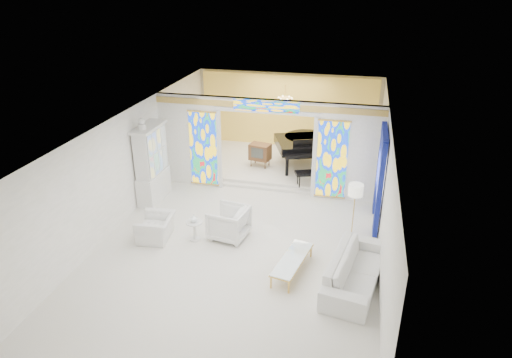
% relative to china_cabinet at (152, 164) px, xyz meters
% --- Properties ---
extents(floor, '(12.00, 12.00, 0.00)m').
position_rel_china_cabinet_xyz_m(floor, '(3.22, -0.60, -1.17)').
color(floor, silver).
rests_on(floor, ground).
extents(ceiling, '(7.00, 12.00, 0.02)m').
position_rel_china_cabinet_xyz_m(ceiling, '(3.22, -0.60, 1.83)').
color(ceiling, white).
rests_on(ceiling, wall_back).
extents(wall_back, '(7.00, 0.02, 3.00)m').
position_rel_china_cabinet_xyz_m(wall_back, '(3.22, 5.40, 0.33)').
color(wall_back, white).
rests_on(wall_back, floor).
extents(wall_front, '(7.00, 0.02, 3.00)m').
position_rel_china_cabinet_xyz_m(wall_front, '(3.22, -6.60, 0.33)').
color(wall_front, white).
rests_on(wall_front, floor).
extents(wall_left, '(0.02, 12.00, 3.00)m').
position_rel_china_cabinet_xyz_m(wall_left, '(-0.28, -0.60, 0.33)').
color(wall_left, white).
rests_on(wall_left, floor).
extents(wall_right, '(0.02, 12.00, 3.00)m').
position_rel_china_cabinet_xyz_m(wall_right, '(6.72, -0.60, 0.33)').
color(wall_right, white).
rests_on(wall_right, floor).
extents(partition_wall, '(7.00, 0.22, 3.00)m').
position_rel_china_cabinet_xyz_m(partition_wall, '(3.22, 1.40, 0.48)').
color(partition_wall, white).
rests_on(partition_wall, floor).
extents(stained_glass_left, '(0.90, 0.04, 2.40)m').
position_rel_china_cabinet_xyz_m(stained_glass_left, '(1.19, 1.29, 0.13)').
color(stained_glass_left, gold).
rests_on(stained_glass_left, partition_wall).
extents(stained_glass_right, '(0.90, 0.04, 2.40)m').
position_rel_china_cabinet_xyz_m(stained_glass_right, '(5.25, 1.29, 0.13)').
color(stained_glass_right, gold).
rests_on(stained_glass_right, partition_wall).
extents(stained_glass_transom, '(2.00, 0.04, 0.34)m').
position_rel_china_cabinet_xyz_m(stained_glass_transom, '(3.22, 1.29, 1.65)').
color(stained_glass_transom, gold).
rests_on(stained_glass_transom, partition_wall).
extents(alcove_platform, '(6.80, 3.80, 0.18)m').
position_rel_china_cabinet_xyz_m(alcove_platform, '(3.22, 3.50, -1.08)').
color(alcove_platform, silver).
rests_on(alcove_platform, floor).
extents(gold_curtain_back, '(6.70, 0.10, 2.90)m').
position_rel_china_cabinet_xyz_m(gold_curtain_back, '(3.22, 5.28, 0.33)').
color(gold_curtain_back, '#ECC452').
rests_on(gold_curtain_back, wall_back).
extents(chandelier, '(0.48, 0.48, 0.30)m').
position_rel_china_cabinet_xyz_m(chandelier, '(3.42, 3.40, 1.38)').
color(chandelier, gold).
rests_on(chandelier, ceiling).
extents(blue_drapes, '(0.14, 1.85, 2.65)m').
position_rel_china_cabinet_xyz_m(blue_drapes, '(6.62, 0.10, 0.41)').
color(blue_drapes, navy).
rests_on(blue_drapes, wall_right).
extents(china_cabinet, '(0.56, 1.46, 2.72)m').
position_rel_china_cabinet_xyz_m(china_cabinet, '(0.00, 0.00, 0.00)').
color(china_cabinet, silver).
rests_on(china_cabinet, floor).
extents(armchair_left, '(0.96, 1.07, 0.64)m').
position_rel_china_cabinet_xyz_m(armchair_left, '(1.02, -2.09, -0.85)').
color(armchair_left, white).
rests_on(armchair_left, floor).
extents(armchair_right, '(1.08, 1.06, 0.87)m').
position_rel_china_cabinet_xyz_m(armchair_right, '(2.85, -1.60, -0.74)').
color(armchair_right, white).
rests_on(armchair_right, floor).
extents(sofa, '(1.44, 2.71, 0.75)m').
position_rel_china_cabinet_xyz_m(sofa, '(6.17, -2.88, -0.79)').
color(sofa, silver).
rests_on(sofa, floor).
extents(side_table, '(0.56, 0.56, 0.54)m').
position_rel_china_cabinet_xyz_m(side_table, '(2.02, -1.93, -0.82)').
color(side_table, silver).
rests_on(side_table, floor).
extents(vase, '(0.22, 0.22, 0.21)m').
position_rel_china_cabinet_xyz_m(vase, '(2.02, -1.93, -0.53)').
color(vase, white).
rests_on(vase, side_table).
extents(coffee_table, '(0.82, 1.72, 0.37)m').
position_rel_china_cabinet_xyz_m(coffee_table, '(4.73, -2.75, -0.83)').
color(coffee_table, white).
rests_on(coffee_table, floor).
extents(floor_lamp, '(0.49, 0.49, 1.54)m').
position_rel_china_cabinet_xyz_m(floor_lamp, '(6.02, -0.86, 0.15)').
color(floor_lamp, gold).
rests_on(floor_lamp, floor).
extents(grand_piano, '(2.20, 3.33, 1.19)m').
position_rel_china_cabinet_xyz_m(grand_piano, '(4.11, 3.40, -0.18)').
color(grand_piano, black).
rests_on(grand_piano, alcove_platform).
extents(tv_console, '(0.78, 0.61, 0.81)m').
position_rel_china_cabinet_xyz_m(tv_console, '(2.66, 2.94, -0.46)').
color(tv_console, '#55351F').
rests_on(tv_console, alcove_platform).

